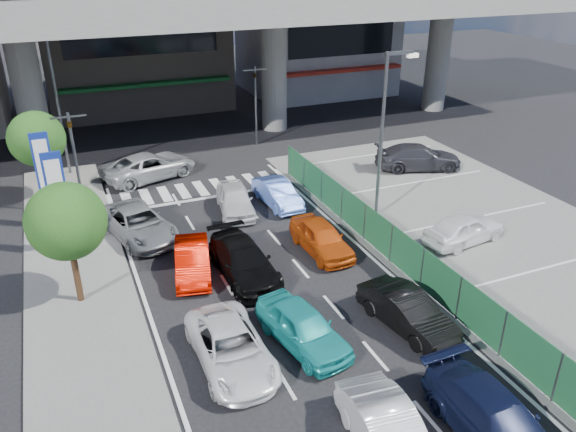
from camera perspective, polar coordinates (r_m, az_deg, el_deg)
name	(u,v)px	position (r m, az deg, el deg)	size (l,w,h in m)	color
ground	(294,317)	(20.62, 0.61, -10.23)	(120.00, 120.00, 0.00)	black
parking_lot	(496,237)	(27.53, 20.35, -2.04)	(12.00, 28.00, 0.06)	#585856
sidewalk_left	(82,301)	(22.74, -20.24, -8.08)	(4.00, 30.00, 0.12)	#585856
fence_run	(405,255)	(23.13, 11.77, -3.86)	(0.16, 22.00, 1.80)	#205D36
expressway	(153,6)	(38.03, -13.52, 20.02)	(64.00, 14.00, 10.75)	slate
building_center	(129,11)	(48.94, -15.88, 19.40)	(14.00, 10.90, 15.00)	gray
building_east	(316,23)	(52.78, 2.87, 19.03)	(12.00, 10.90, 12.00)	gray
traffic_light_left	(72,139)	(28.49, -21.09, 7.32)	(1.60, 1.24, 5.20)	#595B60
traffic_light_right	(255,86)	(37.30, -3.34, 13.02)	(1.60, 1.24, 5.20)	#595B60
street_lamp_right	(386,124)	(26.45, 9.90, 9.23)	(1.65, 0.22, 8.00)	#595B60
street_lamp_left	(60,94)	(34.09, -22.20, 11.43)	(1.65, 0.22, 8.00)	#595B60
signboard_near	(57,190)	(24.98, -22.45, 2.46)	(0.80, 0.14, 4.70)	#595B60
signboard_far	(44,167)	(27.81, -23.53, 4.55)	(0.80, 0.14, 4.70)	#595B60
tree_near	(66,222)	(21.17, -21.59, -0.53)	(2.80, 2.80, 4.80)	#382314
tree_far	(37,139)	(31.06, -24.17, 7.14)	(2.80, 2.80, 4.80)	#382314
minivan_navy_back	(496,421)	(16.85, 20.38, -18.94)	(1.93, 4.76, 1.38)	black
sedan_white_mid_left	(231,347)	(18.34, -5.82, -13.15)	(2.11, 4.57, 1.27)	white
taxi_teal_mid	(303,327)	(19.01, 1.51, -11.20)	(1.63, 4.05, 1.38)	teal
hatch_black_mid_right	(407,311)	(20.19, 12.04, -9.47)	(1.40, 4.02, 1.32)	black
taxi_orange_left	(192,260)	(23.10, -9.68, -4.45)	(1.35, 3.86, 1.27)	#C40F00
sedan_black_mid	(244,261)	(22.69, -4.51, -4.58)	(1.93, 4.76, 1.38)	black
taxi_orange_right	(321,238)	(24.44, 3.41, -2.22)	(1.60, 3.97, 1.35)	#C64A0E
wagon_silver_front_left	(138,224)	(26.50, -14.97, -0.75)	(2.26, 4.91, 1.36)	gray
sedan_white_front_mid	(235,200)	(28.16, -5.41, 1.68)	(1.63, 4.05, 1.38)	silver
kei_truck_front_right	(277,193)	(28.90, -1.09, 2.32)	(1.34, 3.84, 1.27)	#597EE6
crossing_wagon_silver	(150,166)	(33.23, -13.87, 4.95)	(2.45, 5.32, 1.48)	#A2A6A9
parked_sedan_white	(464,228)	(26.25, 17.46, -1.21)	(1.61, 4.00, 1.36)	white
parked_sedan_dgrey	(418,157)	(34.44, 13.10, 5.85)	(2.06, 5.06, 1.47)	#313136
traffic_cone	(405,241)	(25.27, 11.80, -2.55)	(0.32, 0.32, 0.62)	red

